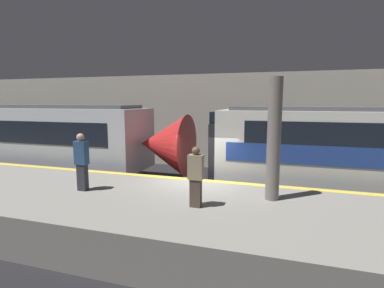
% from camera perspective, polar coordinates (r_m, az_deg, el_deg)
% --- Properties ---
extents(ground_plane, '(120.00, 120.00, 0.00)m').
position_cam_1_polar(ground_plane, '(10.88, 1.19, -12.42)').
color(ground_plane, black).
extents(platform, '(40.00, 4.70, 1.14)m').
position_cam_1_polar(platform, '(8.61, -3.36, -14.14)').
color(platform, gray).
rests_on(platform, ground).
extents(station_rear_barrier, '(50.00, 0.15, 5.34)m').
position_cam_1_polar(station_rear_barrier, '(16.91, 7.82, 4.18)').
color(station_rear_barrier, '#B2AD9E').
rests_on(station_rear_barrier, ground).
extents(support_pillar_near, '(0.37, 0.37, 3.34)m').
position_cam_1_polar(support_pillar_near, '(8.38, 15.34, 0.82)').
color(support_pillar_near, slate).
rests_on(support_pillar_near, platform).
extents(person_waiting, '(0.38, 0.24, 1.57)m').
position_cam_1_polar(person_waiting, '(7.66, 0.73, -6.05)').
color(person_waiting, '#473D33').
rests_on(person_waiting, platform).
extents(person_walking, '(0.38, 0.24, 1.75)m').
position_cam_1_polar(person_walking, '(9.62, -20.27, -2.95)').
color(person_walking, '#2D2D38').
rests_on(person_walking, platform).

